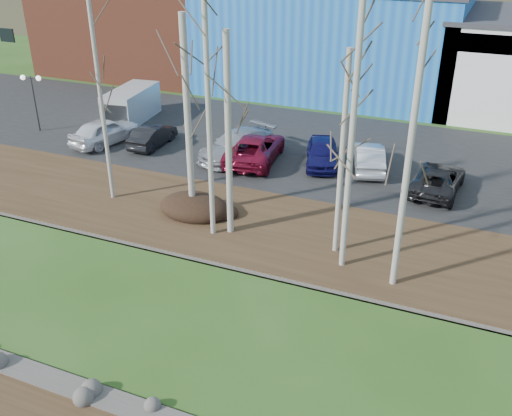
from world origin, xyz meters
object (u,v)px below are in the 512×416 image
at_px(car_5, 369,157).
at_px(street_lamp, 32,88).
at_px(car_1, 153,136).
at_px(car_4, 322,153).
at_px(van_grey, 130,105).
at_px(car_2, 255,148).
at_px(car_6, 438,179).
at_px(car_3, 236,145).
at_px(car_0, 105,131).

bearing_deg(car_5, street_lamp, -10.71).
height_order(car_1, car_4, car_4).
height_order(car_4, van_grey, van_grey).
distance_m(car_2, car_4, 3.83).
bearing_deg(car_4, van_grey, 153.21).
xyz_separation_m(car_5, car_6, (3.89, -1.47, -0.05)).
bearing_deg(car_6, car_2, 2.79).
relative_size(car_1, car_3, 0.74).
xyz_separation_m(car_0, car_2, (9.68, 0.97, -0.02)).
bearing_deg(car_2, car_1, -5.97).
relative_size(car_2, car_5, 1.29).
relative_size(car_0, car_6, 0.98).
bearing_deg(car_2, car_0, -2.01).
bearing_deg(street_lamp, car_5, -6.61).
distance_m(car_1, car_3, 5.54).
xyz_separation_m(car_3, car_5, (7.55, 1.22, -0.06)).
xyz_separation_m(car_0, car_5, (16.01, 2.24, -0.08)).
distance_m(car_1, car_2, 6.75).
bearing_deg(car_6, car_5, -16.82).
bearing_deg(street_lamp, car_0, -14.53).
height_order(street_lamp, car_3, street_lamp).
relative_size(car_0, car_4, 1.09).
bearing_deg(car_6, car_1, 3.92).
height_order(street_lamp, car_5, street_lamp).
bearing_deg(car_1, street_lamp, 1.58).
bearing_deg(van_grey, car_2, -24.65).
bearing_deg(car_6, car_0, 6.11).
bearing_deg(car_5, car_0, -8.01).
bearing_deg(car_5, car_3, -6.82).
distance_m(car_0, car_2, 9.73).
relative_size(street_lamp, car_6, 0.77).
height_order(car_0, van_grey, van_grey).
distance_m(car_0, van_grey, 4.54).
height_order(car_0, car_5, car_0).
distance_m(street_lamp, van_grey, 6.30).
relative_size(car_5, car_6, 0.91).
relative_size(car_1, car_6, 0.82).
height_order(street_lamp, car_4, street_lamp).
height_order(car_2, car_3, car_2).
distance_m(car_0, car_6, 19.92).
height_order(car_4, car_6, car_4).
distance_m(car_3, van_grey, 10.15).
bearing_deg(car_1, car_0, 12.70).
height_order(street_lamp, car_6, street_lamp).
bearing_deg(car_4, car_5, -9.34).
relative_size(street_lamp, car_4, 0.85).
bearing_deg(car_2, street_lamp, -5.03).
relative_size(car_3, car_4, 1.23).
bearing_deg(street_lamp, car_2, -9.19).
relative_size(car_0, car_2, 0.84).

